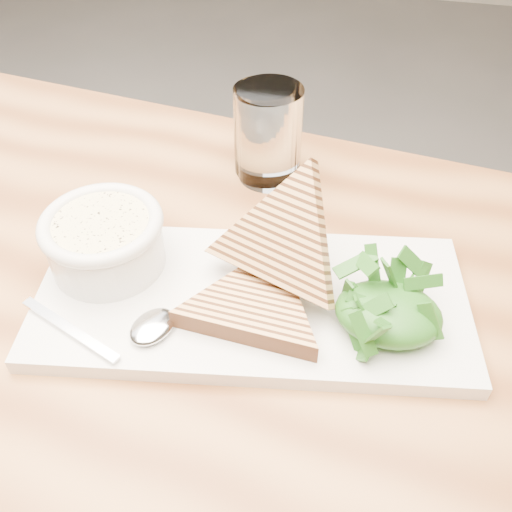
% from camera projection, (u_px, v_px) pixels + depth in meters
% --- Properties ---
extents(floor, '(6.00, 6.00, 0.00)m').
position_uv_depth(floor, '(117.00, 459.00, 1.27)').
color(floor, '#645F5B').
rests_on(floor, ground).
extents(table_top, '(1.23, 0.90, 0.04)m').
position_uv_depth(table_top, '(138.00, 330.00, 0.57)').
color(table_top, '#A86E3C').
rests_on(table_top, ground).
extents(platter, '(0.44, 0.25, 0.02)m').
position_uv_depth(platter, '(251.00, 300.00, 0.56)').
color(platter, white).
rests_on(platter, table_top).
extents(soup_bowl, '(0.11, 0.11, 0.05)m').
position_uv_depth(soup_bowl, '(106.00, 246.00, 0.57)').
color(soup_bowl, white).
rests_on(soup_bowl, platter).
extents(soup, '(0.10, 0.10, 0.01)m').
position_uv_depth(soup, '(101.00, 225.00, 0.55)').
color(soup, '#F7E5A3').
rests_on(soup, soup_bowl).
extents(bowl_rim, '(0.12, 0.12, 0.01)m').
position_uv_depth(bowl_rim, '(101.00, 223.00, 0.55)').
color(bowl_rim, white).
rests_on(bowl_rim, soup_bowl).
extents(sandwich_flat, '(0.17, 0.17, 0.02)m').
position_uv_depth(sandwich_flat, '(255.00, 305.00, 0.53)').
color(sandwich_flat, tan).
rests_on(sandwich_flat, platter).
extents(sandwich_lean, '(0.21, 0.22, 0.18)m').
position_uv_depth(sandwich_lean, '(283.00, 240.00, 0.53)').
color(sandwich_lean, tan).
rests_on(sandwich_lean, sandwich_flat).
extents(salad_base, '(0.10, 0.08, 0.04)m').
position_uv_depth(salad_base, '(388.00, 314.00, 0.51)').
color(salad_base, '#13470E').
rests_on(salad_base, platter).
extents(arugula_pile, '(0.11, 0.10, 0.05)m').
position_uv_depth(arugula_pile, '(390.00, 307.00, 0.50)').
color(arugula_pile, '#336F23').
rests_on(arugula_pile, platter).
extents(spoon_bowl, '(0.05, 0.06, 0.01)m').
position_uv_depth(spoon_bowl, '(152.00, 326.00, 0.52)').
color(spoon_bowl, silver).
rests_on(spoon_bowl, platter).
extents(spoon_handle, '(0.11, 0.05, 0.00)m').
position_uv_depth(spoon_handle, '(70.00, 329.00, 0.52)').
color(spoon_handle, silver).
rests_on(spoon_handle, platter).
extents(glass_near, '(0.07, 0.07, 0.11)m').
position_uv_depth(glass_near, '(264.00, 131.00, 0.69)').
color(glass_near, white).
rests_on(glass_near, table_top).
extents(glass_far, '(0.08, 0.08, 0.12)m').
position_uv_depth(glass_far, '(270.00, 135.00, 0.68)').
color(glass_far, white).
rests_on(glass_far, table_top).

